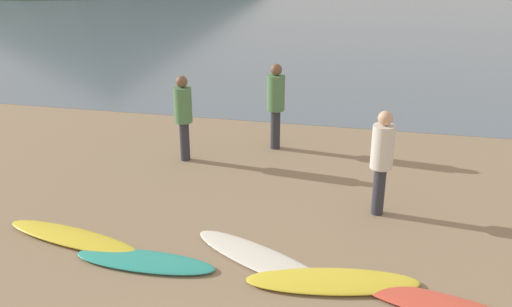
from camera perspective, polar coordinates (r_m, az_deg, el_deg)
The scene contains 9 objects.
ground_plane at distance 12.40m, azimuth 7.09°, elevation 2.13°, with size 120.00×120.00×0.20m, color #8C7559.
surfboard_1 at distance 8.29m, azimuth -18.53°, elevation -8.22°, with size 2.21×0.46×0.10m, color yellow.
surfboard_2 at distance 7.50m, azimuth -11.46°, elevation -10.88°, with size 1.92×0.51×0.08m, color teal.
surfboard_3 at distance 7.41m, azimuth 0.67°, elevation -10.91°, with size 2.28×0.55×0.06m, color silver.
surfboard_4 at distance 7.04m, azimuth 7.94°, elevation -12.98°, with size 2.15×0.58×0.09m, color yellow.
surfboard_5 at distance 6.93m, azimuth 18.88°, elevation -14.74°, with size 2.04×0.50×0.08m, color #D84C38.
person_0 at distance 10.84m, azimuth 2.06°, elevation 5.61°, with size 0.35×0.35×1.73m.
person_1 at distance 10.34m, azimuth -7.56°, elevation 4.35°, with size 0.33×0.33×1.65m.
person_2 at distance 8.39m, azimuth 12.93°, elevation -0.14°, with size 0.34×0.34×1.66m.
Camera 1 is at (1.01, -1.65, 4.03)m, focal length 38.59 mm.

